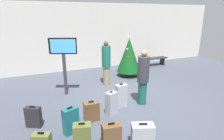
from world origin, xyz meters
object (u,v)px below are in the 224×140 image
at_px(flight_info_kiosk, 64,55).
at_px(traveller_0, 106,62).
at_px(suitcase_6, 71,121).
at_px(traveller_1, 143,77).
at_px(suitcase_7, 33,117).
at_px(suitcase_0, 82,136).
at_px(waiting_bench, 154,60).
at_px(suitcase_8, 111,136).
at_px(suitcase_1, 143,136).
at_px(suitcase_3, 111,103).
at_px(suitcase_4, 91,111).
at_px(holiday_tree, 129,55).
at_px(suitcase_5, 121,96).

xyz_separation_m(flight_info_kiosk, traveller_0, (1.75, 0.32, -0.52)).
distance_m(traveller_0, suitcase_6, 3.53).
height_order(traveller_1, suitcase_7, traveller_1).
bearing_deg(suitcase_6, suitcase_0, -77.84).
distance_m(flight_info_kiosk, waiting_bench, 5.90).
bearing_deg(traveller_1, suitcase_0, -150.95).
bearing_deg(suitcase_0, suitcase_8, -26.73).
distance_m(suitcase_1, suitcase_3, 1.61).
distance_m(suitcase_6, suitcase_7, 1.09).
distance_m(flight_info_kiosk, suitcase_4, 2.46).
height_order(waiting_bench, suitcase_8, suitcase_8).
relative_size(traveller_0, suitcase_4, 3.16).
bearing_deg(traveller_1, traveller_0, 102.43).
xyz_separation_m(suitcase_6, suitcase_8, (0.72, -0.92, -0.04)).
relative_size(traveller_1, suitcase_6, 2.51).
distance_m(holiday_tree, suitcase_3, 3.82).
xyz_separation_m(holiday_tree, suitcase_6, (-3.49, -3.50, -0.69)).
xyz_separation_m(traveller_0, suitcase_5, (-0.28, -2.03, -0.61)).
bearing_deg(traveller_1, suitcase_8, -138.00).
relative_size(waiting_bench, suitcase_4, 2.75).
relative_size(flight_info_kiosk, suitcase_6, 2.91).
height_order(traveller_0, suitcase_7, traveller_0).
xyz_separation_m(suitcase_4, suitcase_6, (-0.65, -0.38, 0.07)).
height_order(flight_info_kiosk, traveller_0, flight_info_kiosk).
relative_size(flight_info_kiosk, suitcase_0, 3.41).
bearing_deg(traveller_1, suitcase_4, -170.41).
bearing_deg(traveller_1, suitcase_7, -179.46).
height_order(flight_info_kiosk, waiting_bench, flight_info_kiosk).
relative_size(suitcase_4, suitcase_8, 0.91).
bearing_deg(suitcase_0, traveller_0, 60.82).
bearing_deg(suitcase_6, holiday_tree, 45.13).
distance_m(holiday_tree, traveller_1, 2.97).
bearing_deg(suitcase_8, suitcase_0, 153.27).
distance_m(traveller_0, suitcase_1, 4.07).
distance_m(traveller_0, suitcase_0, 3.98).
relative_size(suitcase_3, suitcase_8, 1.16).
height_order(holiday_tree, traveller_0, holiday_tree).
xyz_separation_m(suitcase_5, suitcase_7, (-2.63, -0.10, -0.10)).
bearing_deg(suitcase_3, flight_info_kiosk, 116.28).
height_order(suitcase_3, suitcase_5, suitcase_5).
bearing_deg(suitcase_6, suitcase_7, 142.51).
height_order(waiting_bench, suitcase_6, suitcase_6).
xyz_separation_m(flight_info_kiosk, suitcase_7, (-1.16, -1.81, -1.22)).
bearing_deg(suitcase_4, suitcase_0, -117.19).
height_order(holiday_tree, suitcase_7, holiday_tree).
relative_size(suitcase_1, suitcase_5, 0.76).
relative_size(suitcase_5, suitcase_8, 1.24).
height_order(holiday_tree, traveller_1, holiday_tree).
relative_size(holiday_tree, traveller_1, 1.07).
relative_size(flight_info_kiosk, suitcase_4, 3.57).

